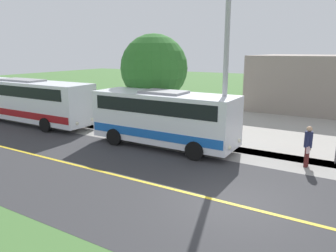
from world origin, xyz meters
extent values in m
plane|color=#477238|center=(0.00, 0.00, 0.00)|extent=(120.00, 120.00, 0.00)
cube|color=#333335|center=(0.00, 0.00, 0.00)|extent=(8.00, 100.00, 0.01)
cube|color=gray|center=(-5.20, 0.00, 0.00)|extent=(2.40, 100.00, 0.01)
cube|color=gold|center=(0.00, 0.00, 0.01)|extent=(0.16, 100.00, 0.00)
cube|color=white|center=(-4.49, -5.47, 1.59)|extent=(2.39, 7.69, 2.48)
cube|color=blue|center=(-4.49, -5.47, 0.90)|extent=(2.43, 7.53, 0.44)
cube|color=black|center=(-4.49, -5.47, 2.28)|extent=(2.43, 6.92, 0.70)
cube|color=gray|center=(-4.49, -5.47, 2.89)|extent=(1.43, 2.31, 0.12)
cylinder|color=black|center=(-5.69, -3.09, 0.45)|extent=(0.25, 0.90, 0.90)
cylinder|color=black|center=(-3.30, -3.09, 0.45)|extent=(0.25, 0.90, 0.90)
cylinder|color=black|center=(-5.69, -7.86, 0.45)|extent=(0.25, 0.90, 0.90)
cylinder|color=black|center=(-3.30, -7.86, 0.45)|extent=(0.25, 0.90, 0.90)
sphere|color=#F2EACC|center=(-5.15, -1.61, 0.70)|extent=(0.20, 0.20, 0.20)
sphere|color=#F2EACC|center=(-3.84, -1.61, 0.70)|extent=(0.20, 0.20, 0.20)
cube|color=white|center=(-4.47, -16.92, 1.63)|extent=(2.35, 11.48, 2.57)
cube|color=maroon|center=(-4.47, -16.92, 0.90)|extent=(2.39, 11.25, 0.44)
cube|color=black|center=(-4.47, -16.92, 2.37)|extent=(2.39, 10.33, 0.70)
cube|color=gray|center=(-4.47, -16.92, 2.98)|extent=(1.41, 3.44, 0.12)
cylinder|color=black|center=(-5.65, -13.36, 0.45)|extent=(0.25, 0.90, 0.90)
cylinder|color=black|center=(-3.30, -13.36, 0.45)|extent=(0.25, 0.90, 0.90)
cylinder|color=black|center=(-5.65, -20.48, 0.45)|extent=(0.25, 0.90, 0.90)
sphere|color=#F2EACC|center=(-5.12, -11.16, 0.70)|extent=(0.20, 0.20, 0.20)
sphere|color=#F2EACC|center=(-3.83, -11.16, 0.70)|extent=(0.20, 0.20, 0.20)
cylinder|color=#4C1919|center=(-5.16, 1.48, 0.44)|extent=(0.18, 0.18, 0.88)
cylinder|color=#4C1919|center=(-4.96, 1.48, 0.44)|extent=(0.18, 0.18, 0.88)
cylinder|color=#1E2347|center=(-5.06, 1.48, 1.23)|extent=(0.34, 0.34, 0.69)
sphere|color=tan|center=(-5.06, 1.48, 1.69)|extent=(0.24, 0.24, 0.24)
cylinder|color=#1E2347|center=(-5.24, 1.48, 1.26)|extent=(0.29, 0.10, 0.63)
cube|color=beige|center=(-5.32, 1.53, 0.83)|extent=(0.20, 0.12, 0.28)
cylinder|color=#1E2347|center=(-4.88, 1.48, 1.26)|extent=(0.29, 0.10, 0.63)
cube|color=beige|center=(-4.80, 1.53, 0.83)|extent=(0.20, 0.12, 0.28)
cylinder|color=#9E9EA3|center=(-5.00, -2.38, 3.94)|extent=(0.24, 0.24, 7.88)
cylinder|color=#4C3826|center=(-7.40, -7.95, 1.17)|extent=(0.36, 0.36, 2.34)
sphere|color=#2D6B28|center=(-7.40, -7.95, 3.90)|extent=(4.16, 4.16, 4.16)
camera|label=1|loc=(9.43, 3.05, 4.96)|focal=34.22mm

